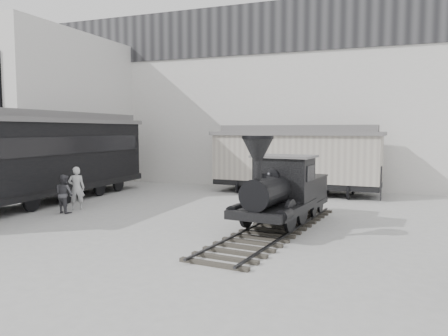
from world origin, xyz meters
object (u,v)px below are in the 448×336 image
at_px(locomotive, 281,195).
at_px(boxcar, 296,158).
at_px(visitor_b, 64,194).
at_px(passenger_coach, 36,157).
at_px(visitor_a, 76,188).

height_order(locomotive, boxcar, boxcar).
bearing_deg(locomotive, visitor_b, -170.16).
bearing_deg(boxcar, passenger_coach, -141.88).
xyz_separation_m(boxcar, passenger_coach, (-10.72, -7.67, 0.26)).
relative_size(locomotive, passenger_coach, 0.61).
bearing_deg(visitor_b, passenger_coach, -12.57).
xyz_separation_m(locomotive, boxcar, (-1.16, 8.49, 0.78)).
bearing_deg(locomotive, visitor_a, -175.49).
distance_m(boxcar, passenger_coach, 13.18).
distance_m(visitor_a, visitor_b, 0.87).
relative_size(locomotive, visitor_a, 4.90).
bearing_deg(visitor_a, passenger_coach, -44.33).
height_order(passenger_coach, visitor_a, passenger_coach).
relative_size(boxcar, visitor_a, 4.89).
xyz_separation_m(passenger_coach, visitor_b, (2.74, -1.36, -1.42)).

